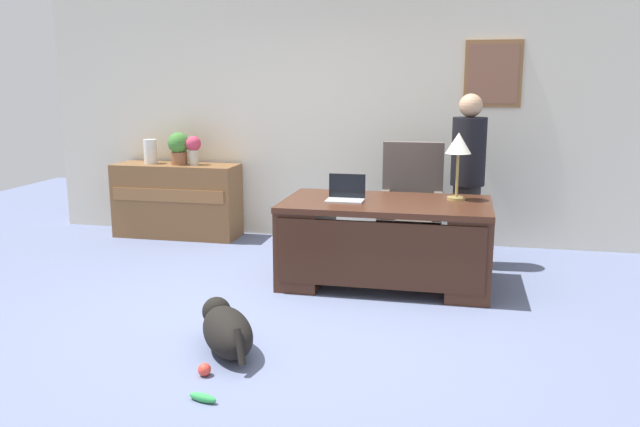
{
  "coord_description": "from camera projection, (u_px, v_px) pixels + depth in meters",
  "views": [
    {
      "loc": [
        1.24,
        -4.51,
        1.77
      ],
      "look_at": [
        0.19,
        0.3,
        0.75
      ],
      "focal_mm": 36.39,
      "sensor_mm": 36.0,
      "label": 1
    }
  ],
  "objects": [
    {
      "name": "armchair",
      "position": [
        411.0,
        209.0,
        6.43
      ],
      "size": [
        0.6,
        0.59,
        1.16
      ],
      "color": "#564C47",
      "rests_on": "ground_plane"
    },
    {
      "name": "desk_lamp",
      "position": [
        458.0,
        147.0,
        5.57
      ],
      "size": [
        0.22,
        0.22,
        0.59
      ],
      "color": "#9E8447",
      "rests_on": "desk"
    },
    {
      "name": "credenza",
      "position": [
        177.0,
        200.0,
        7.4
      ],
      "size": [
        1.41,
        0.5,
        0.83
      ],
      "color": "brown",
      "rests_on": "ground_plane"
    },
    {
      "name": "desk",
      "position": [
        385.0,
        240.0,
        5.63
      ],
      "size": [
        1.78,
        1.0,
        0.74
      ],
      "color": "#422316",
      "rests_on": "ground_plane"
    },
    {
      "name": "potted_plant",
      "position": [
        179.0,
        147.0,
        7.27
      ],
      "size": [
        0.24,
        0.24,
        0.36
      ],
      "color": "brown",
      "rests_on": "credenza"
    },
    {
      "name": "person_standing",
      "position": [
        467.0,
        179.0,
        6.14
      ],
      "size": [
        0.32,
        0.32,
        1.64
      ],
      "color": "#262323",
      "rests_on": "ground_plane"
    },
    {
      "name": "vase_with_flowers",
      "position": [
        193.0,
        148.0,
        7.23
      ],
      "size": [
        0.17,
        0.17,
        0.32
      ],
      "color": "beige",
      "rests_on": "credenza"
    },
    {
      "name": "ground_plane",
      "position": [
        287.0,
        317.0,
        4.93
      ],
      "size": [
        12.0,
        12.0,
        0.0
      ],
      "primitive_type": "plane",
      "color": "slate"
    },
    {
      "name": "dog_toy_ball",
      "position": [
        204.0,
        370.0,
        3.94
      ],
      "size": [
        0.08,
        0.08,
        0.08
      ],
      "primitive_type": "sphere",
      "color": "#E53F33",
      "rests_on": "ground_plane"
    },
    {
      "name": "vase_empty",
      "position": [
        150.0,
        151.0,
        7.35
      ],
      "size": [
        0.15,
        0.15,
        0.27
      ],
      "primitive_type": "cylinder",
      "color": "silver",
      "rests_on": "credenza"
    },
    {
      "name": "back_wall",
      "position": [
        348.0,
        118.0,
        7.14
      ],
      "size": [
        7.0,
        0.16,
        2.7
      ],
      "color": "beige",
      "rests_on": "ground_plane"
    },
    {
      "name": "dog_toy_bone",
      "position": [
        203.0,
        398.0,
        3.62
      ],
      "size": [
        0.18,
        0.09,
        0.05
      ],
      "primitive_type": "ellipsoid",
      "rotation": [
        0.0,
        0.0,
        6.06
      ],
      "color": "green",
      "rests_on": "ground_plane"
    },
    {
      "name": "dog_lying",
      "position": [
        226.0,
        329.0,
        4.27
      ],
      "size": [
        0.59,
        0.69,
        0.3
      ],
      "color": "black",
      "rests_on": "ground_plane"
    },
    {
      "name": "laptop",
      "position": [
        346.0,
        194.0,
        5.62
      ],
      "size": [
        0.32,
        0.22,
        0.22
      ],
      "color": "#B2B5BA",
      "rests_on": "desk"
    }
  ]
}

